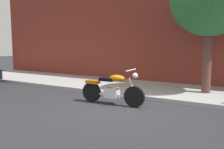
{
  "coord_description": "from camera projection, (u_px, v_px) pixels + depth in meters",
  "views": [
    {
      "loc": [
        3.57,
        -6.38,
        1.92
      ],
      "look_at": [
        -0.39,
        0.22,
        0.95
      ],
      "focal_mm": 39.74,
      "sensor_mm": 36.0,
      "label": 1
    }
  ],
  "objects": [
    {
      "name": "motorcycle",
      "position": [
        112.0,
        90.0,
        7.81
      ],
      "size": [
        2.18,
        0.7,
        1.15
      ],
      "color": "black",
      "rests_on": "ground"
    },
    {
      "name": "ground_plane",
      "position": [
        119.0,
        107.0,
        7.48
      ],
      "size": [
        60.0,
        60.0,
        0.0
      ],
      "primitive_type": "plane",
      "color": "#28282D"
    },
    {
      "name": "sidewalk",
      "position": [
        155.0,
        90.0,
        9.96
      ],
      "size": [
        21.73,
        3.31,
        0.14
      ],
      "primitive_type": "cube",
      "color": "#9F9F9F",
      "rests_on": "ground"
    }
  ]
}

